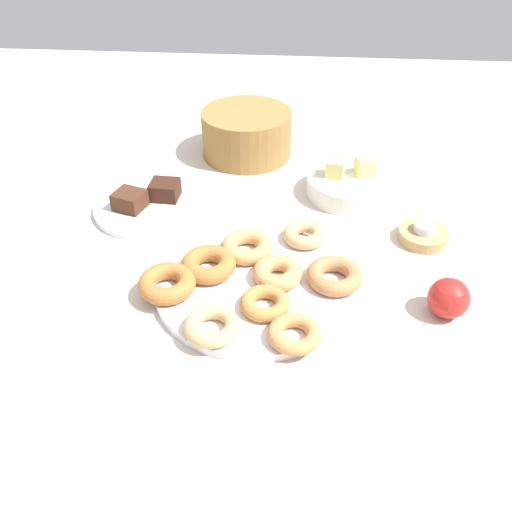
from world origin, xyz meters
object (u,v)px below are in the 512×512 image
Objects in this scene: donut_6 at (294,334)px; donut_2 at (209,264)px; fruit_bowl at (348,186)px; donut_3 at (265,303)px; candle_holder at (423,236)px; donut_5 at (247,247)px; brownie_far at (165,190)px; donut_4 at (335,276)px; brownie_near at (130,200)px; melon_chunk_right at (365,166)px; donut_7 at (167,283)px; melon_chunk_left at (335,168)px; donut_1 at (304,235)px; tealight at (425,228)px; apple at (449,298)px; basket at (247,134)px; donut_8 at (277,273)px; cake_plate at (150,207)px; donut_plate at (255,285)px; donut_0 at (212,326)px.

donut_2 is at bearing 135.28° from donut_6.
donut_3 is at bearing -111.50° from fruit_bowl.
candle_holder is 0.53× the size of fruit_bowl.
donut_5 is 1.62× the size of brownie_far.
brownie_near is at bearing 153.37° from donut_4.
melon_chunk_right reaches higher than brownie_near.
donut_7 is 2.59× the size of melon_chunk_left.
donut_4 is 0.53× the size of fruit_bowl.
tealight is at bearing 9.71° from donut_1.
fruit_bowl is at bearing 76.98° from donut_6.
candle_holder is at bearing 50.88° from donut_6.
apple is (0.00, -0.20, 0.02)m from candle_holder.
tealight is (0.32, 0.08, 0.00)m from donut_5.
basket is at bearing 57.32° from brownie_far.
cake_plate is at bearing 141.23° from donut_8.
basket is at bearing 149.88° from melon_chunk_right.
donut_plate is 3.94× the size of donut_0.
donut_plate is 7.95× the size of tealight.
cake_plate is at bearing 109.75° from donut_7.
donut_5 reaches higher than donut_3.
donut_4 reaches higher than donut_0.
donut_8 is 0.27m from apple.
melon_chunk_right is at bearing 59.58° from donut_1.
donut_plate is at bearing -151.99° from candle_holder.
melon_chunk_right reaches higher than donut_0.
cake_plate is 3.41× the size of apple.
tealight reaches higher than cake_plate.
donut_plate is 3.58× the size of candle_holder.
donut_2 is 0.25m from cake_plate.
brownie_near reaches higher than fruit_bowl.
brownie_far is 1.55× the size of melon_chunk_right.
melon_chunk_right reaches higher than tealight.
tealight is at bearing -49.61° from fruit_bowl.
cake_plate is 0.31m from basket.
donut_6 is at bearing -49.40° from cake_plate.
donut_4 is at bearing -24.09° from donut_5.
donut_4 is (0.21, -0.01, -0.00)m from donut_2.
tealight is at bearing 29.96° from donut_8.
cake_plate is at bearing 145.10° from donut_5.
apple is (0.36, 0.08, 0.01)m from donut_0.
tealight is (0.35, 0.28, 0.00)m from donut_0.
brownie_near is at bearing 175.32° from tealight.
cake_plate is 1.07× the size of basket.
donut_8 is (0.09, 0.13, 0.00)m from donut_0.
fruit_bowl is at bearing 61.53° from donut_plate.
brownie_far is at bearing 155.67° from donut_1.
tealight is 0.20m from melon_chunk_right.
donut_3 is 0.16m from donut_7.
cake_plate is 0.04m from brownie_near.
brownie_far is at bearing 136.38° from donut_5.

